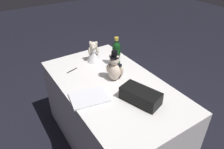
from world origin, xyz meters
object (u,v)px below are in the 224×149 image
teddy_bear_groom (115,69)px  champagne_bottle (116,53)px  signing_pen (72,70)px  gift_case_black (140,96)px  teddy_bear_bride (94,52)px  guestbook (89,97)px

teddy_bear_groom → champagne_bottle: champagne_bottle is taller
teddy_bear_groom → signing_pen: bearing=-141.6°
champagne_bottle → signing_pen: bearing=-107.7°
champagne_bottle → gift_case_black: (0.60, -0.17, -0.08)m
teddy_bear_bride → champagne_bottle: bearing=36.3°
signing_pen → gift_case_black: size_ratio=0.36×
champagne_bottle → gift_case_black: 0.62m
teddy_bear_bride → champagne_bottle: champagne_bottle is taller
champagne_bottle → guestbook: champagne_bottle is taller
teddy_bear_bride → gift_case_black: size_ratio=0.65×
teddy_bear_groom → teddy_bear_bride: 0.41m
teddy_bear_groom → guestbook: (0.13, -0.34, -0.10)m
signing_pen → gift_case_black: bearing=19.9°
teddy_bear_bride → guestbook: bearing=-32.5°
champagne_bottle → teddy_bear_bride: bearing=-143.7°
gift_case_black → teddy_bear_groom: bearing=178.6°
gift_case_black → guestbook: (-0.26, -0.33, -0.05)m
teddy_bear_groom → signing_pen: 0.46m
teddy_bear_groom → signing_pen: teddy_bear_groom is taller
champagne_bottle → gift_case_black: champagne_bottle is taller
champagne_bottle → guestbook: bearing=-55.6°
signing_pen → guestbook: 0.48m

